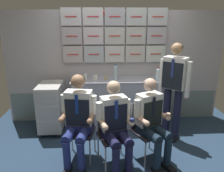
{
  "coord_description": "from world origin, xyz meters",
  "views": [
    {
      "loc": [
        -0.28,
        -2.8,
        1.95
      ],
      "look_at": [
        -0.11,
        0.43,
        0.98
      ],
      "focal_mm": 34.87,
      "sensor_mm": 36.0,
      "label": 1
    }
  ],
  "objects": [
    {
      "name": "paper_cup_tan",
      "position": [
        0.8,
        1.17,
        0.97
      ],
      "size": [
        0.07,
        0.07,
        0.08
      ],
      "color": "white",
      "rests_on": "galley_counter"
    },
    {
      "name": "folding_chair_center",
      "position": [
        -0.14,
        -0.03,
        0.5
      ],
      "size": [
        0.5,
        0.5,
        0.83
      ],
      "color": "#A8AAAF",
      "rests_on": "ground"
    },
    {
      "name": "galley_bulkhead",
      "position": [
        -0.0,
        1.37,
        1.14
      ],
      "size": [
        4.2,
        0.14,
        2.18
      ],
      "color": "#B6B1B7",
      "rests_on": "ground"
    },
    {
      "name": "service_trolley",
      "position": [
        -1.18,
        0.91,
        0.48
      ],
      "size": [
        0.4,
        0.65,
        0.89
      ],
      "color": "black",
      "rests_on": "ground"
    },
    {
      "name": "paper_cup_blue",
      "position": [
        -0.38,
        1.05,
        0.97
      ],
      "size": [
        0.07,
        0.07,
        0.09
      ],
      "color": "white",
      "rests_on": "galley_counter"
    },
    {
      "name": "coffee_cup_spare",
      "position": [
        -0.19,
        1.06,
        0.96
      ],
      "size": [
        0.06,
        0.06,
        0.07
      ],
      "color": "tan",
      "rests_on": "galley_counter"
    },
    {
      "name": "folding_chair_right",
      "position": [
        0.35,
        0.06,
        0.5
      ],
      "size": [
        0.53,
        0.53,
        0.83
      ],
      "color": "#A8AAAF",
      "rests_on": "ground"
    },
    {
      "name": "crew_member_right",
      "position": [
        0.42,
        -0.08,
        0.66
      ],
      "size": [
        0.55,
        0.66,
        1.21
      ],
      "color": "black",
      "rests_on": "ground"
    },
    {
      "name": "folding_chair_left",
      "position": [
        -0.58,
        0.13,
        0.5
      ],
      "size": [
        0.46,
        0.46,
        0.83
      ],
      "color": "#A8AAAF",
      "rests_on": "ground"
    },
    {
      "name": "ground",
      "position": [
        0.0,
        0.0,
        -0.02
      ],
      "size": [
        4.8,
        4.8,
        0.04
      ],
      "primitive_type": "cube",
      "color": "#243851"
    },
    {
      "name": "coffee_cup_white",
      "position": [
        -0.57,
        1.15,
        0.97
      ],
      "size": [
        0.06,
        0.06,
        0.09
      ],
      "color": "white",
      "rests_on": "galley_counter"
    },
    {
      "name": "crew_member_standing",
      "position": [
        0.91,
        0.55,
        0.96
      ],
      "size": [
        0.42,
        0.41,
        1.63
      ],
      "color": "black",
      "rests_on": "ground"
    },
    {
      "name": "crew_member_left",
      "position": [
        -0.61,
        -0.02,
        0.69
      ],
      "size": [
        0.51,
        0.66,
        1.26
      ],
      "color": "black",
      "rests_on": "ground"
    },
    {
      "name": "galley_counter",
      "position": [
        0.04,
        1.09,
        0.46
      ],
      "size": [
        1.73,
        0.53,
        0.92
      ],
      "color": "#A2A6B7",
      "rests_on": "ground"
    },
    {
      "name": "water_bottle_short",
      "position": [
        0.74,
        0.96,
        1.04
      ],
      "size": [
        0.07,
        0.07,
        0.25
      ],
      "color": "silver",
      "rests_on": "galley_counter"
    },
    {
      "name": "crew_member_center",
      "position": [
        -0.09,
        -0.19,
        0.66
      ],
      "size": [
        0.5,
        0.65,
        1.21
      ],
      "color": "black",
      "rests_on": "ground"
    },
    {
      "name": "water_bottle_tall",
      "position": [
        -0.01,
        1.06,
        1.05
      ],
      "size": [
        0.07,
        0.07,
        0.28
      ],
      "color": "silver",
      "rests_on": "galley_counter"
    }
  ]
}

